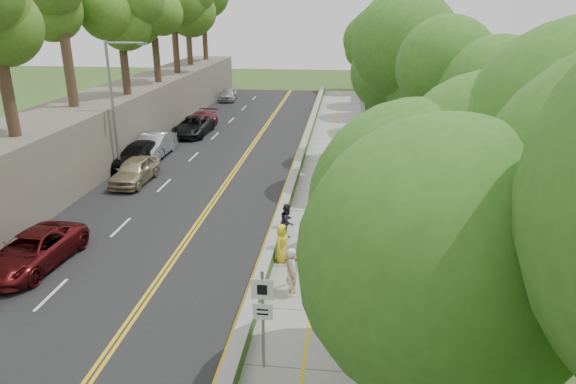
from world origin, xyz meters
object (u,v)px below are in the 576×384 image
streetlight (116,99)px  car_2 (32,251)px  construction_barrel (362,157)px  signpost (263,309)px  concrete_block (377,338)px  person_far (339,155)px  painter_0 (282,243)px

streetlight → car_2: streetlight is taller
streetlight → construction_barrel: (14.76, 3.80, -4.18)m
signpost → car_2: bearing=153.7°
construction_barrel → concrete_block: size_ratio=0.62×
streetlight → person_far: size_ratio=4.98×
construction_barrel → car_2: 20.70m
concrete_block → painter_0: bearing=123.2°
construction_barrel → car_2: bearing=-130.0°
car_2 → construction_barrel: bearing=54.6°
painter_0 → person_far: bearing=7.0°
person_far → concrete_block: bearing=73.2°
construction_barrel → painter_0: size_ratio=0.51×
construction_barrel → painter_0: (-3.55, -14.30, 0.39)m
streetlight → concrete_block: 22.10m
signpost → person_far: signpost is taller
signpost → concrete_block: (3.25, 1.10, -1.47)m
car_2 → painter_0: size_ratio=3.09×
streetlight → concrete_block: (14.76, -15.92, -4.15)m
streetlight → signpost: 20.72m
streetlight → car_2: bearing=-83.1°
car_2 → person_far: size_ratio=3.09×
streetlight → signpost: bearing=-55.9°
signpost → concrete_block: signpost is taller
streetlight → person_far: bearing=11.3°
construction_barrel → concrete_block: 19.72m
streetlight → construction_barrel: size_ratio=9.70×
construction_barrel → concrete_block: (0.00, -19.72, 0.03)m
concrete_block → painter_0: painter_0 is taller
person_far → painter_0: bearing=59.7°
streetlight → painter_0: bearing=-43.1°
streetlight → painter_0: 15.82m
car_2 → streetlight: bearing=101.5°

